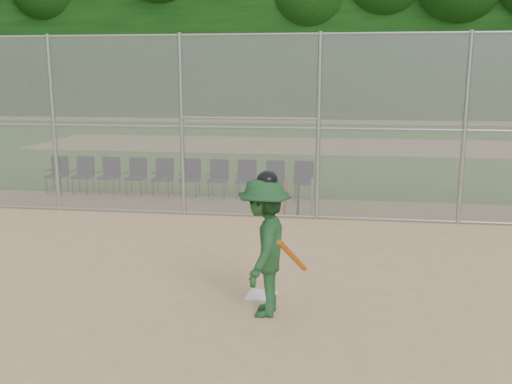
# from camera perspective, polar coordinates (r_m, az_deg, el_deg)

# --- Properties ---
(ground) EXTENTS (100.00, 100.00, 0.00)m
(ground) POSITION_cam_1_polar(r_m,az_deg,el_deg) (8.01, -2.52, -11.41)
(ground) COLOR tan
(ground) RESTS_ON ground
(grass_strip) EXTENTS (100.00, 100.00, 0.00)m
(grass_strip) POSITION_cam_1_polar(r_m,az_deg,el_deg) (25.47, 4.84, 4.68)
(grass_strip) COLOR #265D1B
(grass_strip) RESTS_ON ground
(dirt_patch_far) EXTENTS (24.00, 24.00, 0.00)m
(dirt_patch_far) POSITION_cam_1_polar(r_m,az_deg,el_deg) (25.47, 4.84, 4.69)
(dirt_patch_far) COLOR tan
(dirt_patch_far) RESTS_ON ground
(backstop_fence) EXTENTS (16.09, 0.09, 4.00)m
(backstop_fence) POSITION_cam_1_polar(r_m,az_deg,el_deg) (12.36, 1.61, 6.77)
(backstop_fence) COLOR gray
(backstop_fence) RESTS_ON ground
(treeline) EXTENTS (81.00, 60.00, 11.00)m
(treeline) POSITION_cam_1_polar(r_m,az_deg,el_deg) (27.37, 5.29, 16.69)
(treeline) COLOR black
(treeline) RESTS_ON ground
(home_plate) EXTENTS (0.45, 0.45, 0.02)m
(home_plate) POSITION_cam_1_polar(r_m,az_deg,el_deg) (8.37, 0.57, -10.28)
(home_plate) COLOR white
(home_plate) RESTS_ON ground
(batter_at_plate) EXTENTS (0.95, 1.35, 1.94)m
(batter_at_plate) POSITION_cam_1_polar(r_m,az_deg,el_deg) (7.49, 0.84, -5.43)
(batter_at_plate) COLOR #1C4623
(batter_at_plate) RESTS_ON ground
(spare_bats) EXTENTS (0.66, 0.28, 0.85)m
(spare_bats) POSITION_cam_1_polar(r_m,az_deg,el_deg) (12.90, 4.24, -0.46)
(spare_bats) COLOR #D84C14
(spare_bats) RESTS_ON ground
(chair_0) EXTENTS (0.54, 0.52, 0.96)m
(chair_0) POSITION_cam_1_polar(r_m,az_deg,el_deg) (16.18, -19.31, 1.63)
(chair_0) COLOR #100F37
(chair_0) RESTS_ON ground
(chair_1) EXTENTS (0.54, 0.52, 0.96)m
(chair_1) POSITION_cam_1_polar(r_m,az_deg,el_deg) (15.86, -16.95, 1.59)
(chair_1) COLOR #100F37
(chair_1) RESTS_ON ground
(chair_2) EXTENTS (0.54, 0.52, 0.96)m
(chair_2) POSITION_cam_1_polar(r_m,az_deg,el_deg) (15.57, -14.50, 1.54)
(chair_2) COLOR #100F37
(chair_2) RESTS_ON ground
(chair_3) EXTENTS (0.54, 0.52, 0.96)m
(chair_3) POSITION_cam_1_polar(r_m,az_deg,el_deg) (15.31, -11.95, 1.49)
(chair_3) COLOR #100F37
(chair_3) RESTS_ON ground
(chair_4) EXTENTS (0.54, 0.52, 0.96)m
(chair_4) POSITION_cam_1_polar(r_m,az_deg,el_deg) (15.07, -9.32, 1.44)
(chair_4) COLOR #100F37
(chair_4) RESTS_ON ground
(chair_5) EXTENTS (0.54, 0.52, 0.96)m
(chair_5) POSITION_cam_1_polar(r_m,az_deg,el_deg) (14.87, -6.62, 1.38)
(chair_5) COLOR #100F37
(chair_5) RESTS_ON ground
(chair_6) EXTENTS (0.54, 0.52, 0.96)m
(chair_6) POSITION_cam_1_polar(r_m,az_deg,el_deg) (14.71, -3.84, 1.31)
(chair_6) COLOR #100F37
(chair_6) RESTS_ON ground
(chair_7) EXTENTS (0.54, 0.52, 0.96)m
(chair_7) POSITION_cam_1_polar(r_m,az_deg,el_deg) (14.58, -1.02, 1.24)
(chair_7) COLOR #100F37
(chair_7) RESTS_ON ground
(chair_8) EXTENTS (0.54, 0.52, 0.96)m
(chair_8) POSITION_cam_1_polar(r_m,az_deg,el_deg) (14.48, 1.86, 1.17)
(chair_8) COLOR #100F37
(chair_8) RESTS_ON ground
(chair_9) EXTENTS (0.54, 0.52, 0.96)m
(chair_9) POSITION_cam_1_polar(r_m,az_deg,el_deg) (14.43, 4.76, 1.09)
(chair_9) COLOR #100F37
(chair_9) RESTS_ON ground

